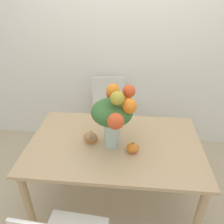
# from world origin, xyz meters

# --- Properties ---
(ground_plane) EXTENTS (12.00, 12.00, 0.00)m
(ground_plane) POSITION_xyz_m (0.00, 0.00, 0.00)
(ground_plane) COLOR tan
(wall_back) EXTENTS (8.00, 0.06, 2.70)m
(wall_back) POSITION_xyz_m (0.00, 1.09, 1.35)
(wall_back) COLOR silver
(wall_back) RESTS_ON ground_plane
(dining_table) EXTENTS (1.45, 0.91, 0.72)m
(dining_table) POSITION_xyz_m (0.00, 0.00, 0.64)
(dining_table) COLOR tan
(dining_table) RESTS_ON ground_plane
(flower_vase) EXTENTS (0.34, 0.51, 0.55)m
(flower_vase) POSITION_xyz_m (-0.00, -0.03, 1.03)
(flower_vase) COLOR #B2CCBC
(flower_vase) RESTS_ON dining_table
(pumpkin) EXTENTS (0.10, 0.10, 0.09)m
(pumpkin) POSITION_xyz_m (0.15, -0.10, 0.76)
(pumpkin) COLOR orange
(pumpkin) RESTS_ON dining_table
(turkey_figurine) EXTENTS (0.12, 0.16, 0.10)m
(turkey_figurine) POSITION_xyz_m (-0.21, 0.01, 0.77)
(turkey_figurine) COLOR #A87A4C
(turkey_figurine) RESTS_ON dining_table
(dining_chair_near_window) EXTENTS (0.46, 0.46, 0.95)m
(dining_chair_near_window) POSITION_xyz_m (-0.14, 0.81, 0.48)
(dining_chair_near_window) COLOR silver
(dining_chair_near_window) RESTS_ON ground_plane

